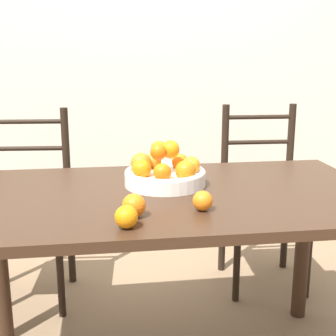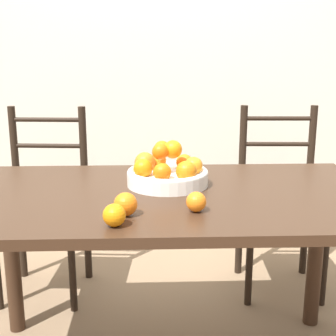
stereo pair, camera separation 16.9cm
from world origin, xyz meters
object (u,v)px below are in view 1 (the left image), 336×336
orange_loose_1 (134,205)px  orange_loose_2 (126,217)px  chair_right (263,199)px  chair_left (27,209)px  orange_loose_0 (203,201)px  fruit_bowl (164,172)px

orange_loose_1 → orange_loose_2: orange_loose_1 is taller
orange_loose_1 → chair_right: size_ratio=0.08×
orange_loose_2 → chair_right: size_ratio=0.07×
chair_left → orange_loose_0: bearing=-48.7°
fruit_bowl → chair_right: size_ratio=0.32×
orange_loose_2 → orange_loose_0: bearing=25.6°
fruit_bowl → chair_left: size_ratio=0.32×
orange_loose_0 → chair_left: 1.23m
chair_left → chair_right: 1.26m
orange_loose_2 → chair_left: (-0.46, 1.07, -0.32)m
fruit_bowl → orange_loose_1: (-0.14, -0.34, -0.01)m
fruit_bowl → orange_loose_0: size_ratio=4.75×
fruit_bowl → orange_loose_2: size_ratio=4.52×
chair_left → orange_loose_1: bearing=-59.0°
orange_loose_0 → orange_loose_2: orange_loose_2 is taller
fruit_bowl → orange_loose_0: (0.08, -0.31, -0.02)m
chair_left → chair_right: size_ratio=1.00×
fruit_bowl → orange_loose_1: fruit_bowl is taller
fruit_bowl → chair_left: bearing=134.3°
chair_right → orange_loose_0: bearing=-117.5°
orange_loose_0 → chair_right: size_ratio=0.07×
orange_loose_1 → chair_left: (-0.48, 0.98, -0.32)m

